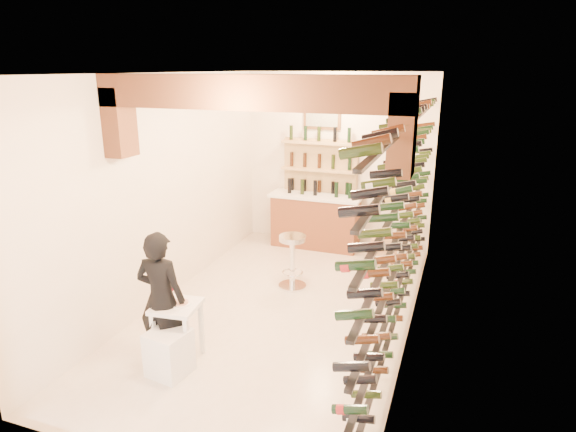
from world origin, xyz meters
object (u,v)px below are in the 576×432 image
at_px(wine_rack, 399,216).
at_px(tasting_table, 177,314).
at_px(back_counter, 315,219).
at_px(crate_lower, 383,257).
at_px(person, 161,299).
at_px(chrome_barstool, 292,258).
at_px(white_stool, 169,353).

relative_size(wine_rack, tasting_table, 6.57).
relative_size(wine_rack, back_counter, 3.35).
bearing_deg(back_counter, crate_lower, -18.19).
bearing_deg(person, chrome_barstool, -109.82).
bearing_deg(person, back_counter, -100.13).
height_order(wine_rack, back_counter, wine_rack).
distance_m(back_counter, chrome_barstool, 1.87).
bearing_deg(white_stool, back_counter, 85.61).
bearing_deg(white_stool, chrome_barstool, 78.23).
bearing_deg(chrome_barstool, crate_lower, 50.40).
bearing_deg(crate_lower, back_counter, 161.81).
xyz_separation_m(back_counter, person, (-0.52, -4.25, 0.26)).
bearing_deg(person, tasting_table, -155.56).
distance_m(back_counter, tasting_table, 4.19).
height_order(back_counter, tasting_table, back_counter).
distance_m(wine_rack, person, 2.94).
xyz_separation_m(person, crate_lower, (1.88, 3.80, -0.66)).
height_order(tasting_table, person, person).
xyz_separation_m(wine_rack, person, (-2.35, -1.60, -0.76)).
relative_size(white_stool, chrome_barstool, 0.61).
bearing_deg(person, wine_rack, -148.89).
relative_size(person, crate_lower, 3.71).
distance_m(white_stool, person, 0.59).
height_order(person, chrome_barstool, person).
distance_m(back_counter, crate_lower, 1.49).
height_order(tasting_table, white_stool, tasting_table).
distance_m(person, crate_lower, 4.29).
bearing_deg(back_counter, white_stool, -94.39).
bearing_deg(chrome_barstool, back_counter, 96.01).
bearing_deg(wine_rack, white_stool, -140.55).
bearing_deg(chrome_barstool, white_stool, -101.77).
bearing_deg(crate_lower, person, -116.35).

